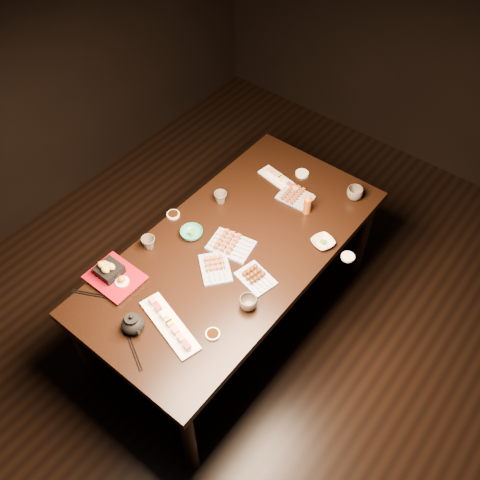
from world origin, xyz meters
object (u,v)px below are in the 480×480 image
at_px(yakitori_plate_center, 231,243).
at_px(yakitori_plate_left, 296,195).
at_px(dining_table, 235,288).
at_px(sushi_platter_far, 282,181).
at_px(edamame_bowl_green, 192,233).
at_px(teacup_near_left, 149,243).
at_px(yakitori_plate_right, 215,266).
at_px(tempura_tray, 114,273).
at_px(teacup_far_left, 221,197).
at_px(sushi_platter_near, 169,323).
at_px(teapot, 133,322).
at_px(edamame_bowl_cream, 323,242).
at_px(teacup_far_right, 355,193).
at_px(condiment_bottle, 308,203).
at_px(teacup_mid_right, 248,303).

height_order(yakitori_plate_center, yakitori_plate_left, yakitori_plate_center).
relative_size(dining_table, sushi_platter_far, 5.44).
xyz_separation_m(edamame_bowl_green, teacup_near_left, (-0.13, -0.21, 0.02)).
height_order(yakitori_plate_right, tempura_tray, tempura_tray).
relative_size(teacup_near_left, teacup_far_left, 1.00).
height_order(yakitori_plate_center, tempura_tray, tempura_tray).
xyz_separation_m(sushi_platter_near, yakitori_plate_center, (-0.09, 0.58, 0.01)).
bearing_deg(teacup_near_left, teapot, -53.20).
distance_m(sushi_platter_far, edamame_bowl_cream, 0.52).
bearing_deg(dining_table, yakitori_plate_right, -68.15).
relative_size(sushi_platter_near, edamame_bowl_green, 3.16).
bearing_deg(tempura_tray, teacup_near_left, 94.16).
xyz_separation_m(sushi_platter_near, teacup_near_left, (-0.43, 0.29, 0.01)).
height_order(dining_table, teapot, teapot).
bearing_deg(teapot, dining_table, 102.49).
bearing_deg(teacup_far_right, teacup_near_left, -123.46).
xyz_separation_m(yakitori_plate_center, yakitori_plate_right, (0.03, -0.17, -0.00)).
bearing_deg(edamame_bowl_cream, condiment_bottle, 144.48).
bearing_deg(sushi_platter_far, tempura_tray, 86.32).
relative_size(sushi_platter_near, teapot, 3.01).
bearing_deg(teacup_far_left, yakitori_plate_center, -40.58).
relative_size(tempura_tray, teapot, 2.08).
bearing_deg(edamame_bowl_green, edamame_bowl_cream, 33.64).
relative_size(teacup_mid_right, teacup_far_right, 0.96).
relative_size(yakitori_plate_center, teacup_mid_right, 2.58).
bearing_deg(teacup_far_right, teacup_mid_right, -90.93).
bearing_deg(edamame_bowl_cream, sushi_platter_near, -108.15).
relative_size(yakitori_plate_right, teacup_far_right, 2.17).
bearing_deg(edamame_bowl_green, dining_table, 17.93).
relative_size(yakitori_plate_left, edamame_bowl_green, 1.56).
height_order(yakitori_plate_center, teacup_near_left, teacup_near_left).
distance_m(teacup_near_left, teacup_far_left, 0.51).
height_order(yakitori_plate_left, condiment_bottle, condiment_bottle).
height_order(dining_table, teacup_near_left, teacup_near_left).
xyz_separation_m(dining_table, sushi_platter_near, (0.07, -0.58, 0.40)).
xyz_separation_m(dining_table, teacup_far_left, (-0.28, 0.22, 0.41)).
bearing_deg(dining_table, sushi_platter_near, -66.10).
bearing_deg(teacup_far_left, teacup_mid_right, -39.50).
xyz_separation_m(sushi_platter_far, yakitori_plate_center, (0.07, -0.58, 0.01)).
height_order(yakitori_plate_right, teacup_mid_right, teacup_mid_right).
bearing_deg(sushi_platter_far, teacup_far_right, -149.33).
bearing_deg(sushi_platter_far, yakitori_plate_center, 106.31).
relative_size(edamame_bowl_green, teacup_near_left, 1.65).
bearing_deg(teacup_far_right, edamame_bowl_green, -124.01).
relative_size(teapot, condiment_bottle, 0.94).
relative_size(sushi_platter_far, edamame_bowl_cream, 2.79).
xyz_separation_m(edamame_bowl_cream, teapot, (-0.42, -1.02, 0.04)).
bearing_deg(teacup_near_left, yakitori_plate_right, 16.03).
bearing_deg(yakitori_plate_left, teacup_mid_right, -75.39).
bearing_deg(teapot, condiment_bottle, 96.86).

